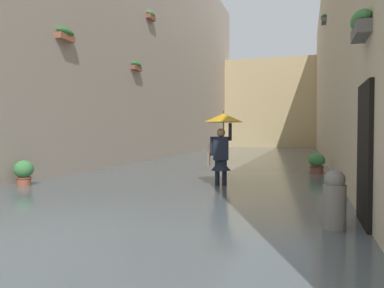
% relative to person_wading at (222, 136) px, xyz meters
% --- Properties ---
extents(ground_plane, '(72.68, 72.68, 0.00)m').
position_rel_person_wading_xyz_m(ground_plane, '(1.10, -9.01, -1.41)').
color(ground_plane, gray).
extents(flood_water, '(8.70, 35.07, 0.16)m').
position_rel_person_wading_xyz_m(flood_water, '(1.10, -9.01, -1.33)').
color(flood_water, '#515B60').
rests_on(flood_water, ground_plane).
extents(building_facade_left, '(2.04, 33.07, 10.10)m').
position_rel_person_wading_xyz_m(building_facade_left, '(-3.75, -9.00, 3.64)').
color(building_facade_left, beige).
rests_on(building_facade_left, ground_plane).
extents(building_facade_right, '(2.04, 33.07, 12.72)m').
position_rel_person_wading_xyz_m(building_facade_right, '(5.95, -9.01, 4.95)').
color(building_facade_right, '#A89989').
rests_on(building_facade_right, ground_plane).
extents(building_facade_far, '(11.50, 1.80, 8.00)m').
position_rel_person_wading_xyz_m(building_facade_far, '(1.10, -24.45, 2.59)').
color(building_facade_far, tan).
rests_on(building_facade_far, ground_plane).
extents(person_wading, '(1.00, 1.00, 2.04)m').
position_rel_person_wading_xyz_m(person_wading, '(0.00, 0.00, 0.00)').
color(person_wading, '#4C4233').
rests_on(person_wading, ground_plane).
extents(potted_plant_far_right, '(0.47, 0.47, 0.79)m').
position_rel_person_wading_xyz_m(potted_plant_far_right, '(4.72, 1.56, -0.95)').
color(potted_plant_far_right, '#9E563D').
rests_on(potted_plant_far_right, ground_plane).
extents(potted_plant_far_left, '(0.52, 0.52, 0.81)m').
position_rel_person_wading_xyz_m(potted_plant_far_left, '(-2.36, -3.53, -0.97)').
color(potted_plant_far_left, brown).
rests_on(potted_plant_far_left, ground_plane).
extents(mooring_bollard, '(0.31, 0.31, 0.98)m').
position_rel_person_wading_xyz_m(mooring_bollard, '(-2.40, 3.62, -0.92)').
color(mooring_bollard, gray).
rests_on(mooring_bollard, ground_plane).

